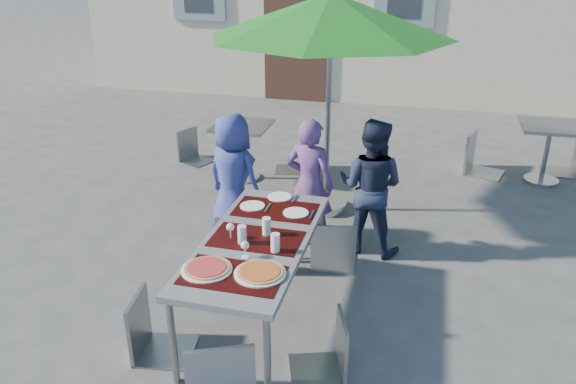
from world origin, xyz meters
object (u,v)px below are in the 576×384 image
(chair_2, at_px, (335,216))
(bg_chair_r_0, at_px, (296,136))
(cafe_table_0, at_px, (243,142))
(bg_chair_l_1, at_px, (482,129))
(chair_5, at_px, (220,351))
(chair_0, at_px, (241,210))
(chair_3, at_px, (147,291))
(dining_table, at_px, (257,245))
(child_2, at_px, (371,187))
(bg_chair_l_0, at_px, (191,127))
(patio_umbrella, at_px, (331,17))
(pizza_near_left, at_px, (207,268))
(pizza_near_right, at_px, (260,272))
(chair_4, at_px, (330,314))
(child_1, at_px, (310,185))
(bg_chair_r_1, at_px, (574,132))
(cafe_table_1, at_px, (548,142))
(chair_1, at_px, (276,208))
(child_0, at_px, (233,177))

(chair_2, xyz_separation_m, bg_chair_r_0, (-0.97, 2.41, -0.06))
(cafe_table_0, bearing_deg, bg_chair_l_1, 18.45)
(chair_5, relative_size, cafe_table_0, 1.37)
(chair_0, bearing_deg, chair_3, -100.41)
(dining_table, xyz_separation_m, child_2, (0.73, 1.42, -0.01))
(bg_chair_l_0, bearing_deg, bg_chair_r_0, -0.45)
(chair_2, distance_m, patio_umbrella, 2.10)
(chair_3, bearing_deg, cafe_table_0, 97.57)
(chair_0, bearing_deg, pizza_near_left, -81.44)
(chair_3, height_order, bg_chair_l_0, chair_3)
(pizza_near_right, relative_size, chair_0, 0.36)
(chair_0, relative_size, chair_3, 1.09)
(chair_0, bearing_deg, chair_5, -74.83)
(child_2, relative_size, chair_4, 1.60)
(cafe_table_0, bearing_deg, child_1, -51.74)
(chair_2, bearing_deg, bg_chair_r_1, 50.80)
(chair_5, bearing_deg, dining_table, 96.38)
(chair_3, relative_size, cafe_table_1, 1.20)
(child_2, xyz_separation_m, chair_4, (-0.04, -1.90, -0.19))
(pizza_near_right, xyz_separation_m, child_1, (-0.05, 1.82, -0.09))
(pizza_near_left, xyz_separation_m, chair_1, (0.06, 1.61, -0.26))
(chair_1, height_order, chair_4, chair_1)
(chair_5, height_order, bg_chair_l_0, chair_5)
(dining_table, distance_m, chair_0, 0.87)
(pizza_near_right, xyz_separation_m, chair_0, (-0.58, 1.26, -0.17))
(pizza_near_left, xyz_separation_m, cafe_table_1, (2.93, 4.32, -0.22))
(chair_4, bearing_deg, child_2, 88.74)
(child_1, height_order, bg_chair_l_1, child_1)
(patio_umbrella, bearing_deg, bg_chair_r_1, 33.38)
(chair_0, height_order, bg_chair_l_0, chair_0)
(bg_chair_r_1, bearing_deg, chair_1, -136.12)
(child_1, distance_m, chair_2, 0.52)
(patio_umbrella, xyz_separation_m, bg_chair_l_0, (-2.18, 1.14, -1.69))
(dining_table, distance_m, patio_umbrella, 2.69)
(pizza_near_left, bearing_deg, child_1, 79.94)
(patio_umbrella, height_order, bg_chair_l_0, patio_umbrella)
(child_0, xyz_separation_m, chair_1, (0.55, -0.30, -0.15))
(pizza_near_right, xyz_separation_m, cafe_table_0, (-1.30, 3.41, -0.26))
(child_2, distance_m, chair_4, 1.91)
(patio_umbrella, bearing_deg, chair_0, -109.78)
(chair_1, distance_m, chair_5, 2.25)
(patio_umbrella, height_order, cafe_table_0, patio_umbrella)
(child_0, height_order, child_1, child_1)
(pizza_near_left, distance_m, chair_1, 1.63)
(dining_table, height_order, chair_0, chair_0)
(pizza_near_right, relative_size, bg_chair_l_1, 0.35)
(chair_1, relative_size, patio_umbrella, 0.34)
(patio_umbrella, height_order, bg_chair_l_1, patio_umbrella)
(dining_table, height_order, child_0, child_0)
(patio_umbrella, bearing_deg, bg_chair_l_0, 152.49)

